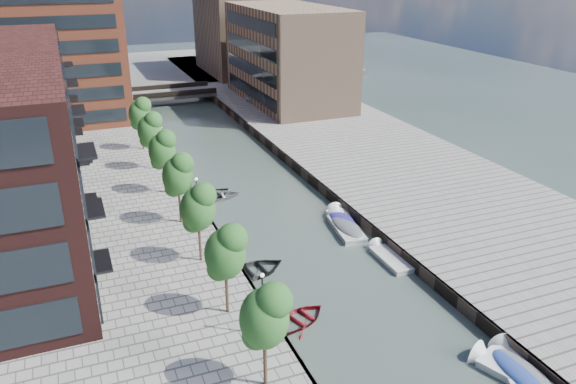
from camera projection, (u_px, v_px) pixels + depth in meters
water at (229, 164)px, 63.25m from camera, size 300.00×300.00×0.00m
quay_right at (355, 143)px, 68.55m from camera, size 20.00×140.00×1.00m
quay_wall_left at (175, 167)px, 60.96m from camera, size 0.25×140.00×1.00m
quay_wall_right at (279, 153)px, 65.15m from camera, size 0.25×140.00×1.00m
far_closure at (146, 69)px, 114.44m from camera, size 80.00×40.00×1.00m
apartment_block at (19, 140)px, 44.73m from camera, size 8.00×38.00×14.00m
tower at (43, 4)px, 72.66m from camera, size 18.00×18.00×30.00m
tan_block_near at (288, 55)px, 84.51m from camera, size 12.00×25.00×14.00m
tan_block_far at (237, 29)px, 106.39m from camera, size 12.00×20.00×16.00m
bridge at (172, 93)px, 90.12m from camera, size 13.00×6.00×1.30m
tree_0 at (264, 315)px, 27.45m from camera, size 2.50×2.50×5.95m
tree_1 at (225, 251)px, 33.45m from camera, size 2.50×2.50×5.95m
tree_2 at (197, 206)px, 39.44m from camera, size 2.50×2.50×5.95m
tree_3 at (177, 174)px, 45.44m from camera, size 2.50×2.50×5.95m
tree_4 at (162, 148)px, 51.43m from camera, size 2.50×2.50×5.95m
tree_5 at (150, 129)px, 57.43m from camera, size 2.50×2.50×5.95m
tree_6 at (140, 112)px, 63.42m from camera, size 2.50×2.50×5.95m
lamp_0 at (263, 298)px, 32.01m from camera, size 0.24×0.24×4.12m
lamp_1 at (197, 196)px, 45.72m from camera, size 0.24×0.24×4.12m
lamp_2 at (162, 141)px, 59.42m from camera, size 0.24×0.24×4.12m
sloop_1 at (254, 274)px, 41.22m from camera, size 5.47×4.38×1.01m
sloop_2 at (300, 321)px, 35.80m from camera, size 4.87×4.23×0.84m
sloop_3 at (215, 199)px, 54.03m from camera, size 5.10×3.79×1.01m
sloop_4 at (213, 197)px, 54.52m from camera, size 5.04×4.44×0.87m
motorboat_0 at (519, 372)px, 31.10m from camera, size 3.78×5.80×1.83m
motorboat_1 at (516, 373)px, 31.02m from camera, size 3.79×5.76×1.82m
motorboat_2 at (387, 257)px, 43.35m from camera, size 1.65×4.64×1.54m
motorboat_3 at (341, 221)px, 49.07m from camera, size 2.82×5.50×1.75m
motorboat_4 at (344, 227)px, 47.91m from camera, size 2.65×5.74×1.84m
car at (253, 99)px, 85.54m from camera, size 1.76×3.55×1.16m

